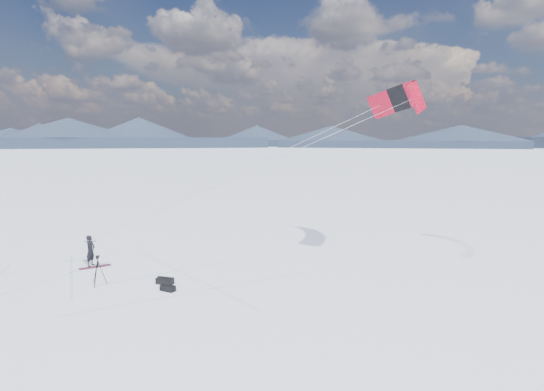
% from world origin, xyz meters
% --- Properties ---
extents(ground, '(1800.00, 1800.00, 0.00)m').
position_xyz_m(ground, '(0.00, 0.00, 0.00)').
color(ground, white).
extents(horizon_hills, '(704.00, 705.94, 9.94)m').
position_xyz_m(horizon_hills, '(-0.00, 0.00, 4.31)').
color(horizon_hills, black).
rests_on(horizon_hills, ground).
extents(snow_tracks, '(17.62, 10.25, 0.01)m').
position_xyz_m(snow_tracks, '(0.33, 0.01, 0.00)').
color(snow_tracks, '#ADBDD4').
rests_on(snow_tracks, ground).
extents(snowkiter, '(0.39, 0.59, 1.61)m').
position_xyz_m(snowkiter, '(-1.25, 1.90, 0.00)').
color(snowkiter, black).
rests_on(snowkiter, ground).
extents(snowboard, '(1.31, 1.30, 0.04)m').
position_xyz_m(snowboard, '(-0.89, 1.67, 0.02)').
color(snowboard, maroon).
rests_on(snowboard, ground).
extents(tripod, '(0.68, 0.62, 1.37)m').
position_xyz_m(tripod, '(0.90, -0.87, 0.88)').
color(tripod, black).
rests_on(tripod, ground).
extents(gear_bag_a, '(0.80, 0.45, 0.34)m').
position_xyz_m(gear_bag_a, '(3.75, -0.13, 0.15)').
color(gear_bag_a, black).
rests_on(gear_bag_a, ground).
extents(gear_bag_b, '(0.73, 0.51, 0.30)m').
position_xyz_m(gear_bag_b, '(4.27, -1.00, 0.13)').
color(gear_bag_b, black).
rests_on(gear_bag_b, ground).
extents(power_kite, '(16.97, 7.52, 8.25)m').
position_xyz_m(power_kite, '(14.42, 6.45, 8.62)').
color(power_kite, red).
rests_on(power_kite, ground).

